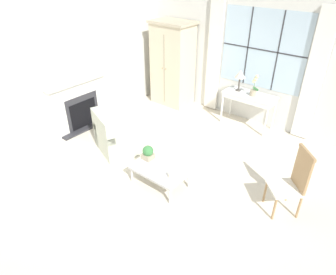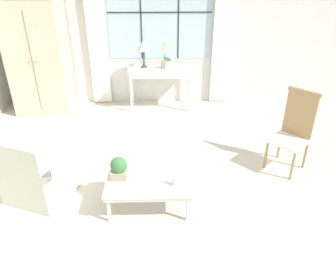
# 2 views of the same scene
# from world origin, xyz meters

# --- Properties ---
(ground_plane) EXTENTS (14.00, 14.00, 0.00)m
(ground_plane) POSITION_xyz_m (0.00, 0.00, 0.00)
(ground_plane) COLOR beige
(wall_back_windowed) EXTENTS (7.20, 0.14, 2.80)m
(wall_back_windowed) POSITION_xyz_m (0.00, 3.02, 1.41)
(wall_back_windowed) COLOR silver
(wall_back_windowed) RESTS_ON ground_plane
(wall_left) EXTENTS (0.06, 7.20, 2.80)m
(wall_left) POSITION_xyz_m (-3.03, 0.60, 1.40)
(wall_left) COLOR silver
(wall_left) RESTS_ON ground_plane
(fireplace) EXTENTS (0.34, 1.48, 2.05)m
(fireplace) POSITION_xyz_m (-2.91, 0.21, 0.67)
(fireplace) COLOR #2D2D33
(fireplace) RESTS_ON ground_plane
(armoire) EXTENTS (1.06, 0.73, 2.11)m
(armoire) POSITION_xyz_m (-2.16, 2.62, 1.06)
(armoire) COLOR beige
(armoire) RESTS_ON ground_plane
(console_table) EXTENTS (1.17, 0.51, 0.79)m
(console_table) POSITION_xyz_m (-0.00, 2.68, 0.70)
(console_table) COLOR white
(console_table) RESTS_ON ground_plane
(table_lamp) EXTENTS (0.24, 0.24, 0.49)m
(table_lamp) POSITION_xyz_m (-0.30, 2.70, 1.16)
(table_lamp) COLOR #4C4742
(table_lamp) RESTS_ON console_table
(potted_orchid) EXTENTS (0.18, 0.14, 0.48)m
(potted_orchid) POSITION_xyz_m (0.09, 2.65, 0.96)
(potted_orchid) COLOR tan
(potted_orchid) RESTS_ON console_table
(armchair_upholstered) EXTENTS (1.10, 1.06, 0.85)m
(armchair_upholstered) POSITION_xyz_m (-1.55, 0.09, 0.28)
(armchair_upholstered) COLOR beige
(armchair_upholstered) RESTS_ON ground_plane
(side_chair_wooden) EXTENTS (0.62, 0.62, 1.09)m
(side_chair_wooden) POSITION_xyz_m (1.77, 0.59, 0.59)
(side_chair_wooden) COLOR white
(side_chair_wooden) RESTS_ON ground_plane
(coffee_table) EXTENTS (0.96, 0.61, 0.36)m
(coffee_table) POSITION_xyz_m (-0.15, -0.22, 0.32)
(coffee_table) COLOR silver
(coffee_table) RESTS_ON ground_plane
(potted_plant_small) EXTENTS (0.19, 0.19, 0.26)m
(potted_plant_small) POSITION_xyz_m (-0.49, -0.15, 0.49)
(potted_plant_small) COLOR tan
(potted_plant_small) RESTS_ON coffee_table
(pillar_candle) EXTENTS (0.10, 0.10, 0.12)m
(pillar_candle) POSITION_xyz_m (0.14, -0.32, 0.41)
(pillar_candle) COLOR silver
(pillar_candle) RESTS_ON coffee_table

